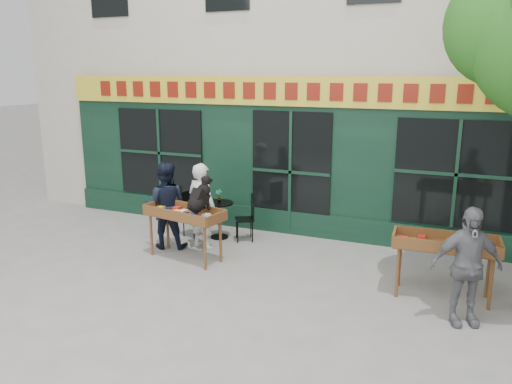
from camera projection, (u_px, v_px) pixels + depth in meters
ground at (246, 272)px, 8.63m from camera, size 80.00×80.00×0.00m
building at (340, 8)px, 12.81m from camera, size 14.00×7.26×10.00m
book_cart_center at (184, 216)px, 9.08m from camera, size 1.59×0.89×0.99m
dog at (199, 193)px, 8.79m from camera, size 0.45×0.65×0.60m
woman at (202, 206)px, 9.65m from camera, size 0.68×0.51×1.69m
book_cart_right at (445, 246)px, 7.49m from camera, size 1.53×0.71×0.99m
man_right at (466, 266)px, 6.71m from camera, size 1.06×0.76×1.66m
bistro_table at (219, 213)px, 10.30m from camera, size 0.60×0.60×0.76m
bistro_chair_left at (190, 210)px, 10.47m from camera, size 0.45×0.44×0.95m
bistro_chair_right at (249, 214)px, 10.15m from camera, size 0.50×0.49×0.95m
potted_plant at (219, 196)px, 10.22m from camera, size 0.15×0.10×0.28m
man_left at (166, 205)px, 9.69m from camera, size 0.99×0.88×1.70m
chalkboard at (168, 203)px, 11.62m from camera, size 0.58×0.27×0.79m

